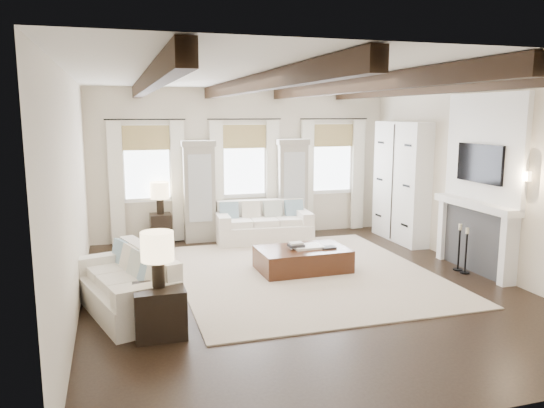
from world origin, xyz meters
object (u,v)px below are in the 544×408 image
object	(u,v)px
sofa_left	(130,287)
ottoman	(302,260)
side_table_front	(160,311)
side_table_back	(161,229)
sofa_back	(263,225)

from	to	relation	value
sofa_left	ottoman	xyz separation A→B (m)	(2.89, 1.08, -0.14)
side_table_front	side_table_back	xyz separation A→B (m)	(0.43, 4.60, 0.02)
sofa_back	ottoman	distance (m)	2.28
ottoman	sofa_left	bearing A→B (deg)	-160.82
sofa_back	side_table_front	world-z (taller)	sofa_back
sofa_back	side_table_back	bearing A→B (deg)	170.83
sofa_left	ottoman	distance (m)	3.09
sofa_back	sofa_left	world-z (taller)	sofa_back
ottoman	side_table_back	world-z (taller)	side_table_back
side_table_front	side_table_back	bearing A→B (deg)	84.72
sofa_back	sofa_left	size ratio (longest dim) A/B	0.95
sofa_left	side_table_front	size ratio (longest dim) A/B	3.52
ottoman	side_table_back	xyz separation A→B (m)	(-2.15, 2.61, 0.12)
side_table_back	ottoman	bearing A→B (deg)	-50.57
ottoman	side_table_front	distance (m)	3.26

